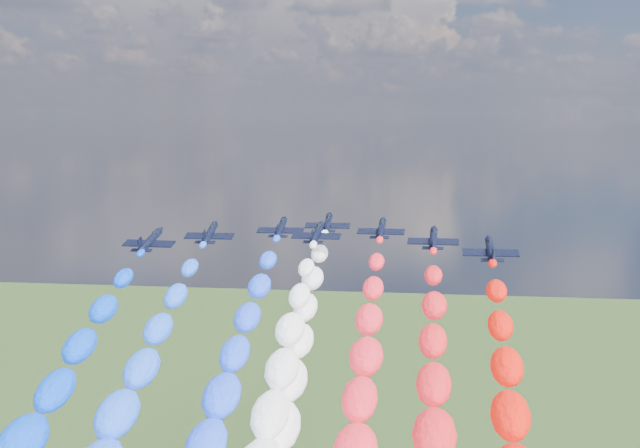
# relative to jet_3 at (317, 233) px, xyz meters

# --- Properties ---
(jet_0) EXTENTS (8.76, 11.52, 5.11)m
(jet_0) POSITION_rel_jet_3_xyz_m (-24.62, -11.31, 0.00)
(jet_0) COLOR black
(jet_1) EXTENTS (8.32, 11.22, 5.11)m
(jet_1) POSITION_rel_jet_3_xyz_m (-17.49, -2.31, 0.00)
(jet_1) COLOR black
(jet_2) EXTENTS (8.21, 11.14, 5.11)m
(jet_2) POSITION_rel_jet_3_xyz_m (-7.02, 5.78, 0.00)
(jet_2) COLOR black
(jet_3) EXTENTS (8.65, 11.45, 5.11)m
(jet_3) POSITION_rel_jet_3_xyz_m (0.00, 0.00, 0.00)
(jet_3) COLOR black
(jet_4) EXTENTS (8.34, 11.23, 5.11)m
(jet_4) POSITION_rel_jet_3_xyz_m (0.27, 12.89, 0.00)
(jet_4) COLOR black
(jet_5) EXTENTS (8.41, 11.28, 5.11)m
(jet_5) POSITION_rel_jet_3_xyz_m (10.24, 6.53, 0.00)
(jet_5) COLOR black
(jet_6) EXTENTS (8.37, 11.26, 5.11)m
(jet_6) POSITION_rel_jet_3_xyz_m (19.01, -3.64, 0.00)
(jet_6) COLOR black
(jet_7) EXTENTS (8.05, 11.02, 5.11)m
(jet_7) POSITION_rel_jet_3_xyz_m (27.17, -13.33, 0.00)
(jet_7) COLOR black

